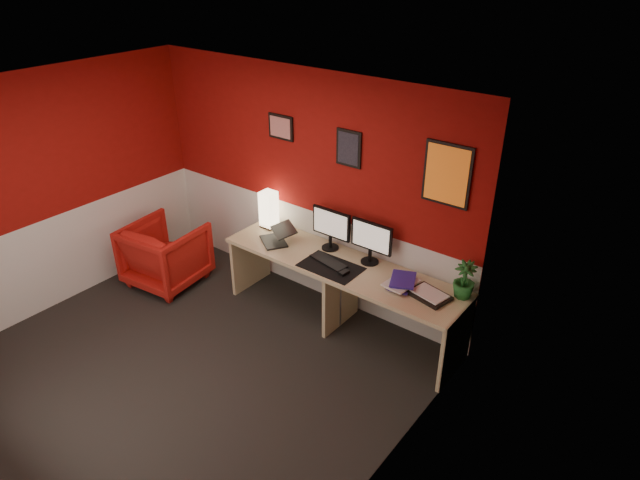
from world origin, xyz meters
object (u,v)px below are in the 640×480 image
(monitor_right, at_px, (371,237))
(potted_plant, at_px, (464,280))
(zen_tray, at_px, (430,295))
(pc_tower, at_px, (341,295))
(monitor_left, at_px, (330,223))
(armchair, at_px, (166,254))
(desk, at_px, (341,295))
(laptop, at_px, (273,233))
(shoji_lamp, at_px, (269,210))

(monitor_right, bearing_deg, potted_plant, -0.14)
(monitor_right, bearing_deg, zen_tray, -13.79)
(potted_plant, height_order, pc_tower, potted_plant)
(potted_plant, bearing_deg, monitor_left, -179.72)
(monitor_left, height_order, armchair, monitor_left)
(desk, relative_size, armchair, 3.22)
(laptop, height_order, potted_plant, potted_plant)
(desk, bearing_deg, zen_tray, 0.85)
(desk, height_order, shoji_lamp, shoji_lamp)
(desk, xyz_separation_m, pc_tower, (-0.11, 0.16, -0.14))
(laptop, xyz_separation_m, monitor_right, (1.04, 0.27, 0.18))
(pc_tower, bearing_deg, potted_plant, -8.53)
(shoji_lamp, bearing_deg, pc_tower, -0.99)
(potted_plant, bearing_deg, pc_tower, -178.36)
(monitor_left, height_order, monitor_right, same)
(shoji_lamp, bearing_deg, armchair, -143.28)
(laptop, bearing_deg, potted_plant, 40.57)
(laptop, distance_m, pc_tower, 0.98)
(monitor_left, bearing_deg, zen_tray, -8.12)
(desk, height_order, pc_tower, desk)
(pc_tower, bearing_deg, armchair, -170.44)
(potted_plant, bearing_deg, zen_tray, -141.45)
(desk, distance_m, pc_tower, 0.24)
(laptop, xyz_separation_m, potted_plant, (2.03, 0.26, 0.07))
(pc_tower, bearing_deg, zen_tray, -17.96)
(shoji_lamp, distance_m, laptop, 0.38)
(potted_plant, distance_m, pc_tower, 1.47)
(potted_plant, distance_m, armchair, 3.41)
(potted_plant, bearing_deg, shoji_lamp, -179.51)
(laptop, relative_size, pc_tower, 0.73)
(monitor_right, xyz_separation_m, potted_plant, (0.99, -0.00, -0.11))
(laptop, distance_m, zen_tray, 1.80)
(potted_plant, bearing_deg, monitor_right, 179.86)
(shoji_lamp, xyz_separation_m, monitor_right, (1.32, 0.02, 0.09))
(armchair, bearing_deg, desk, -171.99)
(shoji_lamp, height_order, laptop, shoji_lamp)
(laptop, height_order, monitor_left, monitor_left)
(laptop, height_order, armchair, laptop)
(monitor_right, bearing_deg, desk, -134.85)
(monitor_right, bearing_deg, monitor_left, -178.87)
(zen_tray, xyz_separation_m, armchair, (-3.05, -0.56, -0.38))
(laptop, relative_size, potted_plant, 0.94)
(zen_tray, bearing_deg, monitor_left, 171.88)
(laptop, xyz_separation_m, monitor_left, (0.56, 0.26, 0.18))
(laptop, bearing_deg, desk, 37.64)
(zen_tray, bearing_deg, laptop, -177.44)
(laptop, distance_m, armchair, 1.42)
(desk, height_order, laptop, laptop)
(desk, distance_m, shoji_lamp, 1.26)
(monitor_right, xyz_separation_m, pc_tower, (-0.31, -0.04, -0.80))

